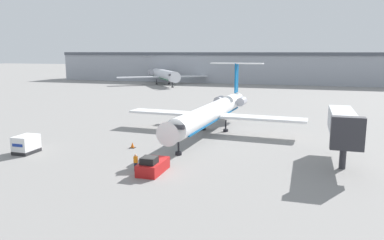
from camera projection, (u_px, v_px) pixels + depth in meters
name	position (u px, v px, depth m)	size (l,w,h in m)	color
ground_plane	(154.00, 173.00, 39.29)	(600.00, 600.00, 0.00)	gray
terminal_building	(269.00, 68.00, 151.08)	(180.00, 16.80, 12.30)	#9EA3AD
airplane_main	(213.00, 111.00, 58.62)	(28.70, 34.18, 10.42)	white
pushback_tug	(153.00, 166.00, 39.25)	(2.17, 4.48, 1.94)	#B21919
luggage_cart	(26.00, 144.00, 46.75)	(2.14, 3.00, 2.24)	#232326
worker_near_tug	(136.00, 162.00, 39.87)	(0.40, 0.25, 1.82)	#232838
traffic_cone_left	(132.00, 145.00, 49.41)	(0.71, 0.71, 0.74)	black
airplane_parked_far_left	(163.00, 75.00, 144.35)	(30.85, 31.25, 10.86)	silver
jet_bridge	(343.00, 125.00, 42.06)	(3.20, 11.97, 6.19)	#2D2D33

